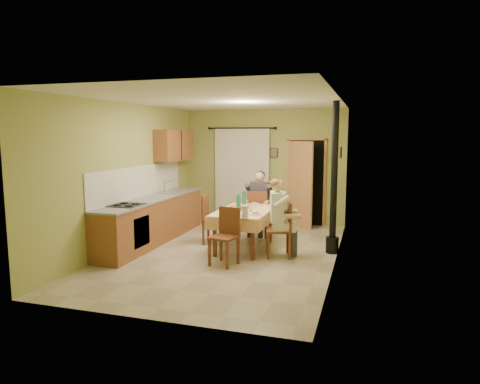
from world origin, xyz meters
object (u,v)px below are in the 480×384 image
(chair_far, at_px, (259,223))
(chair_near, at_px, (224,248))
(dining_table, at_px, (244,229))
(man_far, at_px, (259,196))
(chair_left, at_px, (214,229))
(chair_right, at_px, (279,241))
(man_right, at_px, (279,209))
(stove_flue, at_px, (334,199))

(chair_far, distance_m, chair_near, 2.17)
(dining_table, xyz_separation_m, chair_far, (0.01, 1.08, -0.09))
(chair_near, bearing_deg, man_far, -77.79)
(dining_table, xyz_separation_m, chair_near, (-0.04, -1.09, -0.09))
(dining_table, xyz_separation_m, chair_left, (-0.71, 0.21, -0.09))
(chair_far, xyz_separation_m, chair_right, (0.73, -1.40, -0.00))
(chair_far, height_order, chair_right, chair_far)
(dining_table, xyz_separation_m, man_far, (0.01, 1.10, 0.50))
(chair_far, relative_size, chair_left, 1.01)
(chair_far, bearing_deg, man_right, -62.90)
(chair_far, xyz_separation_m, man_right, (0.72, -1.41, 0.59))
(chair_right, bearing_deg, dining_table, 50.42)
(dining_table, relative_size, man_right, 1.18)
(man_right, bearing_deg, stove_flue, -77.26)
(dining_table, height_order, stove_flue, stove_flue)
(chair_near, distance_m, stove_flue, 2.24)
(chair_right, relative_size, man_far, 0.72)
(chair_far, distance_m, stove_flue, 2.01)
(chair_far, height_order, man_far, man_far)
(chair_left, distance_m, man_right, 1.65)
(man_right, bearing_deg, chair_right, -90.00)
(chair_near, relative_size, chair_left, 0.98)
(dining_table, distance_m, chair_near, 1.09)
(chair_right, height_order, man_far, man_far)
(chair_near, distance_m, chair_left, 1.46)
(dining_table, height_order, man_right, man_right)
(dining_table, height_order, chair_far, chair_far)
(man_right, bearing_deg, chair_left, 53.07)
(chair_far, bearing_deg, chair_left, -129.73)
(stove_flue, bearing_deg, chair_left, 179.51)
(chair_right, xyz_separation_m, man_right, (-0.01, -0.00, 0.59))
(chair_right, xyz_separation_m, man_far, (-0.73, 1.42, 0.59))
(man_far, height_order, stove_flue, stove_flue)
(man_right, relative_size, stove_flue, 0.50)
(chair_near, height_order, man_far, man_far)
(chair_left, distance_m, man_far, 1.29)
(chair_far, distance_m, chair_left, 1.13)
(dining_table, xyz_separation_m, man_right, (0.73, -0.32, 0.50))
(stove_flue, bearing_deg, man_right, -150.71)
(chair_near, relative_size, chair_right, 0.97)
(man_far, bearing_deg, dining_table, -90.74)
(chair_left, bearing_deg, chair_near, 22.10)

